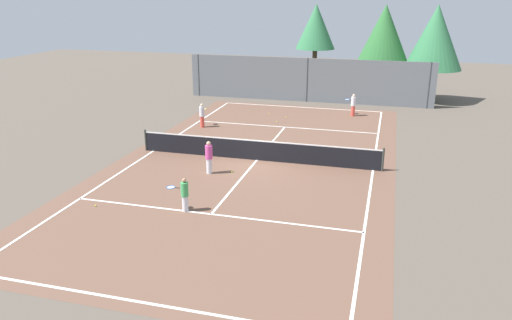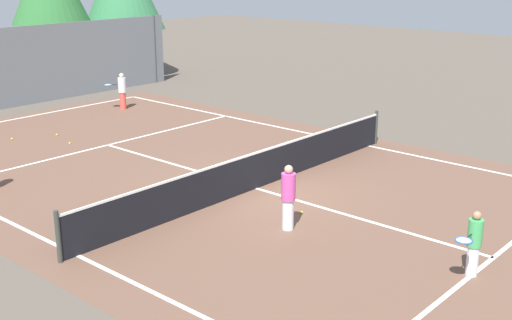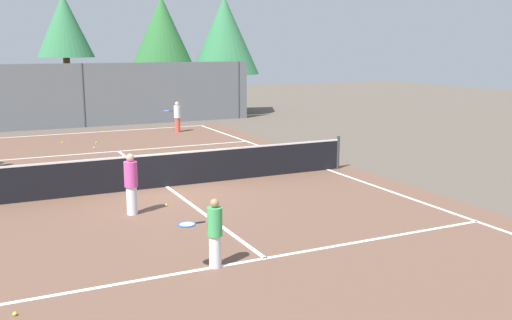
% 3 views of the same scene
% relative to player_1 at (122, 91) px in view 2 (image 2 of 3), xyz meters
% --- Properties ---
extents(ground_plane, '(80.00, 80.00, 0.00)m').
position_rel_player_1_xyz_m(ground_plane, '(-3.69, -10.38, -0.75)').
color(ground_plane, brown).
extents(court_surface, '(13.00, 25.00, 0.01)m').
position_rel_player_1_xyz_m(court_surface, '(-3.69, -10.38, -0.75)').
color(court_surface, brown).
rests_on(court_surface, ground_plane).
extents(tennis_net, '(11.90, 0.10, 1.10)m').
position_rel_player_1_xyz_m(tennis_net, '(-3.69, -10.38, -0.24)').
color(tennis_net, '#333833').
rests_on(tennis_net, ground_plane).
extents(player_1, '(0.82, 0.73, 1.45)m').
position_rel_player_1_xyz_m(player_1, '(0.00, 0.00, 0.00)').
color(player_1, '#E54C3F').
rests_on(player_1, ground_plane).
extents(player_2, '(0.85, 0.34, 1.31)m').
position_rel_player_1_xyz_m(player_2, '(-4.73, -16.76, -0.07)').
color(player_2, silver).
rests_on(player_2, ground_plane).
extents(player_3, '(0.32, 0.32, 1.50)m').
position_rel_player_1_xyz_m(player_3, '(-5.27, -12.72, 0.02)').
color(player_3, silver).
rests_on(player_3, ground_plane).
extents(ball_crate, '(0.37, 0.37, 0.43)m').
position_rel_player_1_xyz_m(ball_crate, '(-2.65, -9.11, -0.57)').
color(ball_crate, green).
rests_on(ball_crate, ground_plane).
extents(tennis_ball_0, '(0.07, 0.07, 0.07)m').
position_rel_player_1_xyz_m(tennis_ball_0, '(-4.04, -9.30, -0.72)').
color(tennis_ball_0, '#CCE533').
rests_on(tennis_ball_0, ground_plane).
extents(tennis_ball_2, '(0.07, 0.07, 0.07)m').
position_rel_player_1_xyz_m(tennis_ball_2, '(-4.32, -12.37, -0.72)').
color(tennis_ball_2, '#CCE533').
rests_on(tennis_ball_2, ground_plane).
extents(tennis_ball_3, '(0.07, 0.07, 0.07)m').
position_rel_player_1_xyz_m(tennis_ball_3, '(-5.39, -1.02, -0.72)').
color(tennis_ball_3, '#CCE533').
rests_on(tennis_ball_3, ground_plane).
extents(tennis_ball_4, '(0.07, 0.07, 0.07)m').
position_rel_player_1_xyz_m(tennis_ball_4, '(-4.11, -1.68, -0.72)').
color(tennis_ball_4, '#CCE533').
rests_on(tennis_ball_4, ground_plane).
extents(tennis_ball_5, '(0.07, 0.07, 0.07)m').
position_rel_player_1_xyz_m(tennis_ball_5, '(-4.43, -2.93, -0.72)').
color(tennis_ball_5, '#CCE533').
rests_on(tennis_ball_5, ground_plane).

